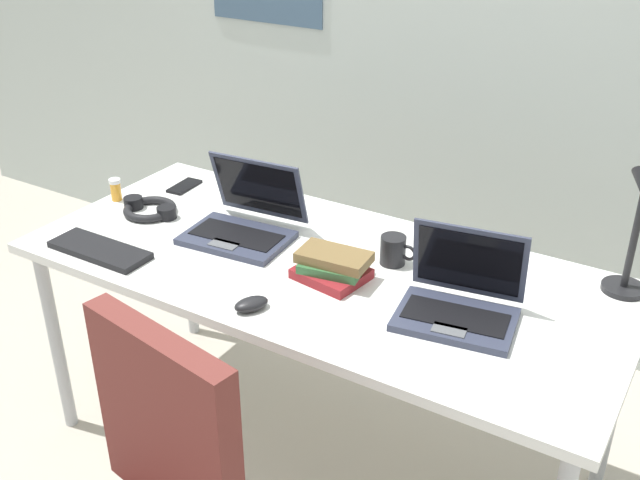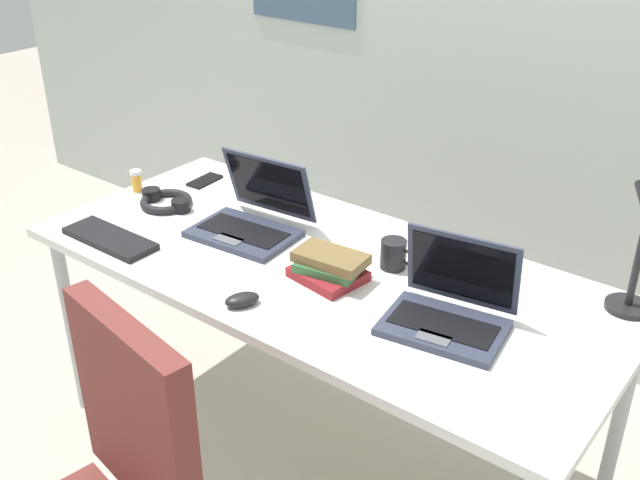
% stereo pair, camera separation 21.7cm
% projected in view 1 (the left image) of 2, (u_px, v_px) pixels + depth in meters
% --- Properties ---
extents(ground_plane, '(12.00, 12.00, 0.00)m').
position_uv_depth(ground_plane, '(320.00, 452.00, 2.55)').
color(ground_plane, '#B7AD9E').
extents(wall_back, '(6.00, 0.13, 2.60)m').
position_uv_depth(wall_back, '(473.00, 10.00, 2.78)').
color(wall_back, '#B2BCB7').
rests_on(wall_back, ground_plane).
extents(desk, '(1.80, 0.80, 0.74)m').
position_uv_depth(desk, '(320.00, 280.00, 2.23)').
color(desk, white).
rests_on(desk, ground_plane).
extents(desk_lamp, '(0.12, 0.18, 0.40)m').
position_uv_depth(desk_lamp, '(634.00, 232.00, 1.96)').
color(desk_lamp, black).
rests_on(desk_lamp, desk).
extents(laptop_near_lamp, '(0.35, 0.32, 0.23)m').
position_uv_depth(laptop_near_lamp, '(244.00, 222.00, 2.35)').
color(laptop_near_lamp, '#33384C').
rests_on(laptop_near_lamp, desk).
extents(laptop_front_right, '(0.34, 0.29, 0.23)m').
position_uv_depth(laptop_front_right, '(459.00, 301.00, 1.94)').
color(laptop_front_right, '#33384C').
rests_on(laptop_front_right, desk).
extents(external_keyboard, '(0.33, 0.12, 0.02)m').
position_uv_depth(external_keyboard, '(100.00, 250.00, 2.26)').
color(external_keyboard, black).
rests_on(external_keyboard, desk).
extents(computer_mouse, '(0.09, 0.11, 0.03)m').
position_uv_depth(computer_mouse, '(251.00, 304.00, 1.98)').
color(computer_mouse, black).
rests_on(computer_mouse, desk).
extents(cell_phone, '(0.07, 0.14, 0.01)m').
position_uv_depth(cell_phone, '(184.00, 186.00, 2.71)').
color(cell_phone, black).
rests_on(cell_phone, desk).
extents(headphones, '(0.21, 0.18, 0.04)m').
position_uv_depth(headphones, '(150.00, 209.00, 2.51)').
color(headphones, black).
rests_on(headphones, desk).
extents(pill_bottle, '(0.04, 0.04, 0.08)m').
position_uv_depth(pill_bottle, '(116.00, 189.00, 2.59)').
color(pill_bottle, gold).
rests_on(pill_bottle, desk).
extents(book_stack, '(0.22, 0.19, 0.08)m').
position_uv_depth(book_stack, '(333.00, 266.00, 2.12)').
color(book_stack, maroon).
rests_on(book_stack, desk).
extents(coffee_mug, '(0.11, 0.08, 0.09)m').
position_uv_depth(coffee_mug, '(394.00, 250.00, 2.19)').
color(coffee_mug, black).
rests_on(coffee_mug, desk).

